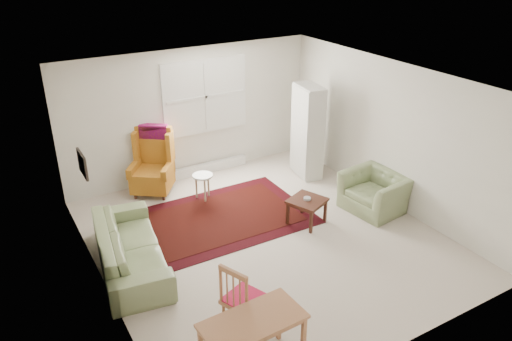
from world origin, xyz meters
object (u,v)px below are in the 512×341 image
armchair (375,189)px  cabinet (308,131)px  sofa (129,240)px  coffee_table (307,211)px  desk_chair (245,298)px  stool (203,187)px  wingback_chair (151,162)px

armchair → cabinet: (-0.18, 1.75, 0.51)m
armchair → sofa: bearing=-104.2°
sofa → cabinet: cabinet is taller
armchair → coffee_table: (-1.28, 0.21, -0.17)m
coffee_table → desk_chair: size_ratio=0.53×
sofa → stool: 2.19m
coffee_table → desk_chair: (-2.10, -1.68, 0.28)m
wingback_chair → stool: wingback_chair is taller
cabinet → stool: bearing=-173.3°
armchair → coffee_table: armchair is taller
sofa → armchair: bearing=-88.6°
sofa → desk_chair: (0.76, -1.99, 0.07)m
wingback_chair → sofa: bearing=-81.7°
sofa → desk_chair: 2.13m
sofa → armchair: size_ratio=2.15×
armchair → cabinet: bearing=179.0°
wingback_chair → desk_chair: (-0.28, -3.98, -0.11)m
wingback_chair → coffee_table: wingback_chair is taller
armchair → wingback_chair: wingback_chair is taller
stool → wingback_chair: bearing=135.5°
armchair → cabinet: 1.83m
wingback_chair → desk_chair: size_ratio=1.22×
armchair → wingback_chair: (-3.09, 2.51, 0.22)m
coffee_table → stool: bearing=124.7°
stool → cabinet: bearing=-2.0°
sofa → armchair: sofa is taller
stool → armchair: bearing=-37.3°
sofa → stool: bearing=-44.6°
wingback_chair → cabinet: 3.02m
sofa → cabinet: 4.17m
wingback_chair → coffee_table: (1.82, -2.30, -0.39)m
cabinet → armchair: bearing=-75.2°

